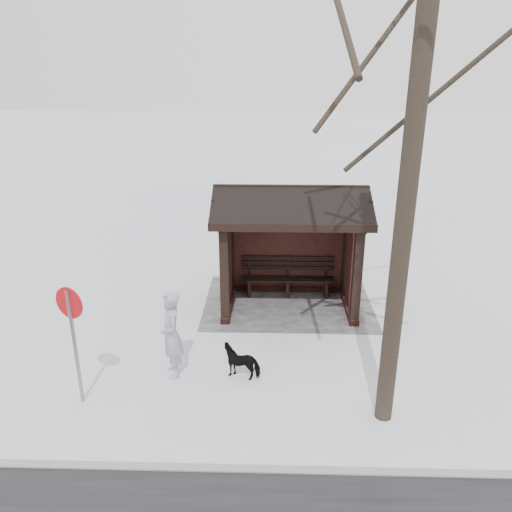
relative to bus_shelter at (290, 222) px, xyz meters
The scene contains 8 objects.
ground 2.17m from the bus_shelter, 90.00° to the left, with size 120.00×120.00×0.00m, color white.
kerb 6.05m from the bus_shelter, 90.00° to the left, with size 120.00×0.15×0.06m, color gray.
trampled_patch 2.16m from the bus_shelter, 90.00° to the right, with size 4.20×3.20×0.02m, color gray.
bus_shelter is the anchor object (origin of this frame).
tree_near 6.10m from the bus_shelter, 108.99° to the left, with size 3.42×3.42×9.03m.
pedestrian 4.16m from the bus_shelter, 54.03° to the left, with size 0.64×0.42×1.75m, color #A89DB8.
dog 3.82m from the bus_shelter, 72.80° to the left, with size 0.35×0.77×0.65m, color black.
road_sign 5.60m from the bus_shelter, 46.88° to the left, with size 0.53×0.25×2.23m.
Camera 1 is at (0.47, 11.31, 5.61)m, focal length 35.00 mm.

